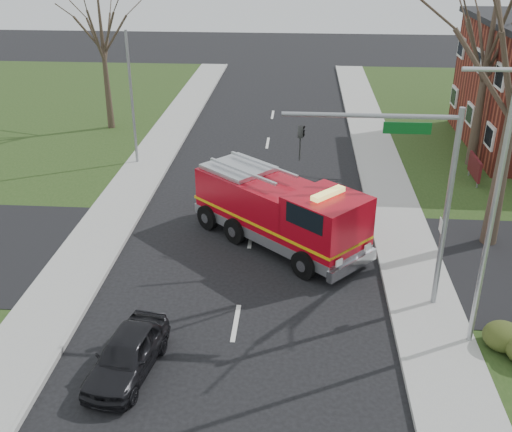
{
  "coord_description": "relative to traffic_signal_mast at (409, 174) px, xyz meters",
  "views": [
    {
      "loc": [
        1.83,
        -15.74,
        11.41
      ],
      "look_at": [
        0.37,
        3.84,
        2.0
      ],
      "focal_mm": 42.0,
      "sensor_mm": 36.0,
      "label": 1
    }
  ],
  "objects": [
    {
      "name": "bare_tree_left",
      "position": [
        -15.21,
        18.5,
        0.86
      ],
      "size": [
        4.5,
        4.5,
        9.0
      ],
      "color": "#34291E",
      "rests_on": "ground"
    },
    {
      "name": "traffic_signal_mast",
      "position": [
        0.0,
        0.0,
        0.0
      ],
      "size": [
        5.29,
        0.18,
        6.8
      ],
      "color": "gray",
      "rests_on": "ground"
    },
    {
      "name": "health_center_sign",
      "position": [
        5.29,
        11.0,
        -3.83
      ],
      "size": [
        0.12,
        2.0,
        1.4
      ],
      "color": "#4C1115",
      "rests_on": "ground"
    },
    {
      "name": "sidewalk_right",
      "position": [
        0.99,
        -1.5,
        -4.63
      ],
      "size": [
        2.4,
        80.0,
        0.15
      ],
      "primitive_type": "cube",
      "color": "gray",
      "rests_on": "ground"
    },
    {
      "name": "utility_pole_far",
      "position": [
        -12.01,
        12.5,
        -1.21
      ],
      "size": [
        0.14,
        0.14,
        7.0
      ],
      "primitive_type": "cylinder",
      "color": "gray",
      "rests_on": "ground"
    },
    {
      "name": "ground",
      "position": [
        -5.21,
        -1.5,
        -4.71
      ],
      "size": [
        120.0,
        120.0,
        0.0
      ],
      "primitive_type": "plane",
      "color": "black",
      "rests_on": "ground"
    },
    {
      "name": "sidewalk_left",
      "position": [
        -11.41,
        -1.5,
        -4.63
      ],
      "size": [
        2.4,
        80.0,
        0.15
      ],
      "primitive_type": "cube",
      "color": "gray",
      "rests_on": "ground"
    },
    {
      "name": "bare_tree_far",
      "position": [
        5.79,
        13.5,
        1.78
      ],
      "size": [
        5.25,
        5.25,
        10.5
      ],
      "color": "#34291E",
      "rests_on": "ground"
    },
    {
      "name": "parked_car_maroon",
      "position": [
        -8.01,
        -4.04,
        -4.09
      ],
      "size": [
        2.01,
        3.81,
        1.24
      ],
      "primitive_type": "imported",
      "rotation": [
        0.0,
        0.0,
        -0.16
      ],
      "color": "black",
      "rests_on": "ground"
    },
    {
      "name": "fire_engine",
      "position": [
        -4.0,
        4.04,
        -3.35
      ],
      "size": [
        7.22,
        6.87,
        3.0
      ],
      "rotation": [
        0.0,
        0.0,
        0.83
      ],
      "color": "#A20715",
      "rests_on": "ground"
    },
    {
      "name": "streetlight_pole",
      "position": [
        1.93,
        -2.0,
        -0.16
      ],
      "size": [
        1.48,
        0.16,
        8.4
      ],
      "color": "#B7BABF",
      "rests_on": "ground"
    }
  ]
}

